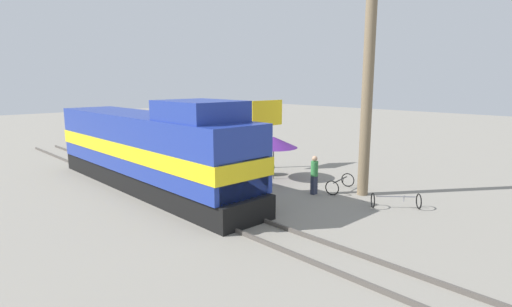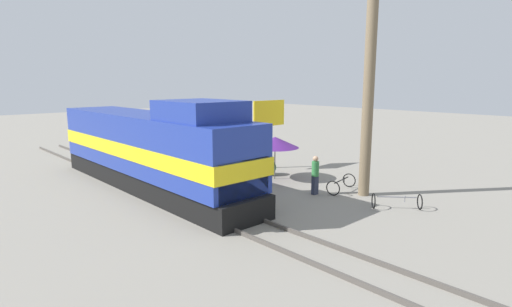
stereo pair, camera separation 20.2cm
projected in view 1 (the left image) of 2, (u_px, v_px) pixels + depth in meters
The scene contains 11 objects.
ground_plane at pixel (215, 213), 16.06m from camera, with size 120.00×120.00×0.00m, color gray.
rail_near at pixel (200, 216), 15.57m from camera, with size 0.08×44.00×0.15m, color #4C4742.
rail_far at pixel (228, 208), 16.54m from camera, with size 0.08×44.00×0.15m, color #4C4742.
locomotive at pixel (151, 150), 19.26m from camera, with size 2.86×15.06×4.49m.
utility_pole at pixel (369, 66), 17.71m from camera, with size 1.80×0.50×11.71m.
vendor_umbrella at pixel (274, 142), 21.40m from camera, with size 2.58×2.58×2.32m.
billboard_sign at pixel (267, 117), 23.98m from camera, with size 2.50×0.12×4.12m.
shrub_cluster at pixel (267, 167), 22.59m from camera, with size 0.88×0.88×0.88m, color #2D722D.
person_bystander at pixel (314, 173), 18.64m from camera, with size 0.34×0.34×1.84m.
bicycle at pixel (340, 184), 19.34m from camera, with size 2.01×1.06×0.70m.
bicycle_spare at pixel (396, 201), 16.66m from camera, with size 1.78×1.87×0.65m.
Camera 1 is at (-9.35, -12.31, 5.25)m, focal length 28.00 mm.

